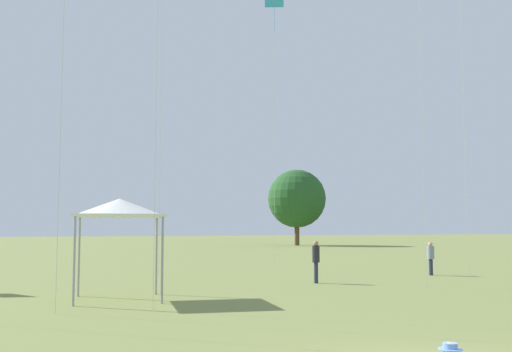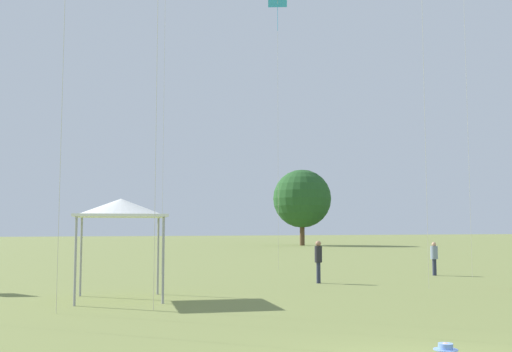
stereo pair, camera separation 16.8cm
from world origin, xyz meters
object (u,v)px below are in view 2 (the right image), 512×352
(person_standing_2, at_px, (318,257))
(kite_6, at_px, (278,8))
(distant_tree_1, at_px, (302,199))
(canopy_tent, at_px, (121,209))
(person_standing_1, at_px, (434,256))

(person_standing_2, relative_size, kite_6, 0.11)
(person_standing_2, xyz_separation_m, kite_6, (1.79, 7.87, 13.23))
(kite_6, bearing_deg, distant_tree_1, -48.98)
(person_standing_2, bearing_deg, distant_tree_1, 50.84)
(canopy_tent, relative_size, kite_6, 0.21)
(person_standing_2, distance_m, distant_tree_1, 50.78)
(person_standing_1, distance_m, kite_6, 15.64)
(person_standing_1, xyz_separation_m, person_standing_2, (-6.79, -1.42, 0.11))
(person_standing_1, xyz_separation_m, distant_tree_1, (15.17, 44.11, 4.88))
(person_standing_2, bearing_deg, kite_6, 63.78)
(canopy_tent, height_order, distant_tree_1, distant_tree_1)
(distant_tree_1, bearing_deg, canopy_tent, -122.13)
(canopy_tent, bearing_deg, kite_6, 46.07)
(kite_6, bearing_deg, person_standing_1, -163.02)
(person_standing_2, relative_size, distant_tree_1, 0.18)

